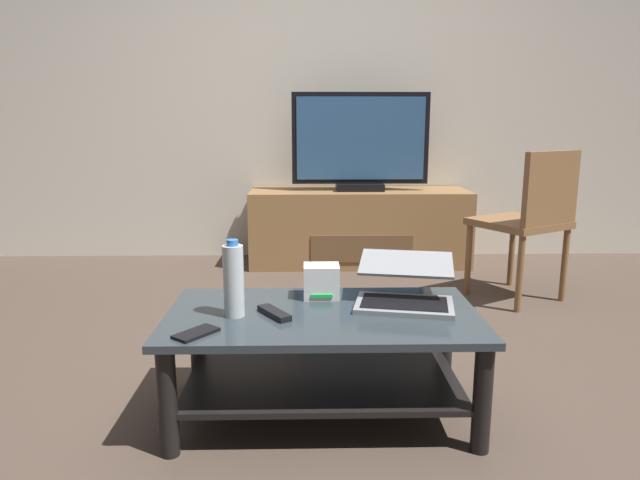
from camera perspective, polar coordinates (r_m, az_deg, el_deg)
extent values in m
plane|color=#4C3D33|center=(2.42, 0.04, -13.16)|extent=(7.68, 7.68, 0.00)
cube|color=beige|center=(4.39, -0.61, 16.77)|extent=(6.40, 0.12, 2.80)
cube|color=#2D383D|center=(1.96, 0.38, -7.66)|extent=(1.07, 0.58, 0.03)
cube|color=black|center=(2.06, 0.37, -13.85)|extent=(0.94, 0.51, 0.02)
cylinder|color=black|center=(1.87, -15.13, -15.55)|extent=(0.06, 0.06, 0.36)
cylinder|color=black|center=(1.90, 16.07, -15.18)|extent=(0.06, 0.06, 0.36)
cylinder|color=black|center=(2.30, -12.24, -10.02)|extent=(0.06, 0.06, 0.36)
cylinder|color=black|center=(2.32, 12.51, -9.82)|extent=(0.06, 0.06, 0.36)
cube|color=olive|center=(4.14, 3.94, 1.33)|extent=(1.57, 0.50, 0.54)
cube|color=brown|center=(3.91, 4.25, -0.91)|extent=(0.71, 0.01, 0.19)
cube|color=black|center=(4.07, 4.03, 5.36)|extent=(0.34, 0.20, 0.05)
cube|color=black|center=(4.05, 4.10, 10.19)|extent=(0.97, 0.04, 0.64)
cube|color=#2D517A|center=(4.03, 4.13, 10.18)|extent=(0.90, 0.01, 0.57)
cube|color=brown|center=(3.47, 19.39, 1.63)|extent=(0.60, 0.60, 0.04)
cube|color=brown|center=(3.32, 22.29, 4.67)|extent=(0.38, 0.24, 0.42)
cylinder|color=brown|center=(3.77, 18.78, -1.18)|extent=(0.04, 0.04, 0.43)
cylinder|color=brown|center=(3.50, 14.74, -1.93)|extent=(0.04, 0.04, 0.43)
cylinder|color=brown|center=(3.55, 23.44, -2.33)|extent=(0.04, 0.04, 0.43)
cylinder|color=brown|center=(3.25, 19.52, -3.26)|extent=(0.04, 0.04, 0.43)
cube|color=gray|center=(2.03, 8.49, -6.50)|extent=(0.38, 0.29, 0.02)
cube|color=black|center=(2.03, 8.50, -6.23)|extent=(0.33, 0.23, 0.00)
cube|color=gray|center=(2.12, 8.70, -2.34)|extent=(0.38, 0.28, 0.05)
cube|color=teal|center=(2.12, 8.69, -2.39)|extent=(0.34, 0.25, 0.04)
cube|color=white|center=(2.11, 0.15, -4.18)|extent=(0.13, 0.11, 0.12)
cube|color=#19D84C|center=(2.06, 0.19, -5.68)|extent=(0.08, 0.00, 0.01)
cylinder|color=silver|center=(1.91, -8.71, -4.12)|extent=(0.07, 0.07, 0.24)
cylinder|color=blue|center=(1.88, -8.84, -0.26)|extent=(0.04, 0.04, 0.02)
cube|color=black|center=(1.80, -12.40, -9.17)|extent=(0.14, 0.15, 0.01)
cube|color=black|center=(1.93, -4.64, -7.36)|extent=(0.12, 0.16, 0.02)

